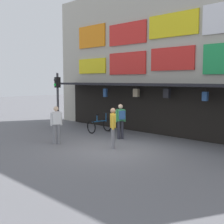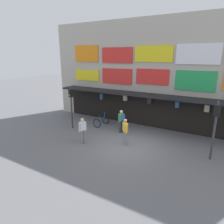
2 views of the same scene
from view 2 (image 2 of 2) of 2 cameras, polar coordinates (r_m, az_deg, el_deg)
The scene contains 8 objects.
ground_plane at distance 12.49m, azimuth 4.47°, elevation -9.57°, with size 80.00×80.00×0.00m, color slate.
shopfront at distance 15.60m, azimuth 12.21°, elevation 10.42°, with size 18.00×2.60×8.00m.
traffic_light_near at distance 15.02m, azimuth -11.68°, elevation 3.19°, with size 0.32×0.35×3.20m.
traffic_light_far at distance 11.40m, azimuth 27.60°, elevation -2.40°, with size 0.31×0.34×3.20m.
bicycle_parked at distance 15.71m, azimuth -3.12°, elevation -2.54°, with size 0.80×1.21×1.05m.
pedestrian_in_purple at distance 14.09m, azimuth 2.74°, elevation -2.21°, with size 0.44×0.50×1.68m.
pedestrian_in_blue at distance 12.23m, azimuth 3.80°, elevation -5.29°, with size 0.42×0.41×1.68m.
pedestrian_in_green at distance 12.55m, azimuth -8.49°, elevation -4.71°, with size 0.44×0.50×1.68m.
Camera 2 is at (4.79, -10.21, 5.37)m, focal length 31.85 mm.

